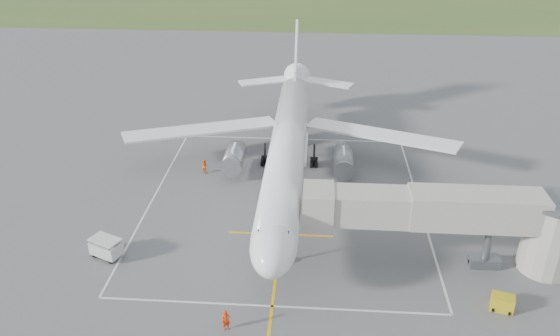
# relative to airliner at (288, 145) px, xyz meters

# --- Properties ---
(ground) EXTENTS (700.00, 700.00, 0.00)m
(ground) POSITION_rel_airliner_xyz_m (0.00, -0.75, -4.39)
(ground) COLOR #58585A
(ground) RESTS_ON ground
(apron_markings) EXTENTS (28.20, 60.00, 0.01)m
(apron_markings) POSITION_rel_airliner_xyz_m (0.00, -6.57, -4.38)
(apron_markings) COLOR #E5B30D
(apron_markings) RESTS_ON ground
(airliner) EXTENTS (38.93, 46.75, 13.52)m
(airliner) POSITION_rel_airliner_xyz_m (0.00, 0.00, 0.00)
(airliner) COLOR white
(airliner) RESTS_ON ground
(jet_bridge) EXTENTS (23.40, 5.00, 7.20)m
(jet_bridge) POSITION_rel_airliner_xyz_m (15.72, -14.25, 0.35)
(jet_bridge) COLOR #A7A197
(jet_bridge) RESTS_ON ground
(gpu_unit) EXTENTS (1.96, 1.60, 1.29)m
(gpu_unit) POSITION_rel_airliner_xyz_m (17.94, -19.82, -3.76)
(gpu_unit) COLOR gold
(gpu_unit) RESTS_ON ground
(baggage_cart) EXTENTS (3.11, 2.55, 1.87)m
(baggage_cart) POSITION_rel_airliner_xyz_m (-15.24, -15.31, -3.43)
(baggage_cart) COLOR silver
(baggage_cart) RESTS_ON ground
(ramp_worker_nose) EXTENTS (0.76, 0.66, 1.76)m
(ramp_worker_nose) POSITION_rel_airliner_xyz_m (-3.20, -23.49, -3.51)
(ramp_worker_nose) COLOR red
(ramp_worker_nose) RESTS_ON ground
(ramp_worker_wing) EXTENTS (1.00, 0.96, 1.63)m
(ramp_worker_wing) POSITION_rel_airliner_xyz_m (-9.63, 1.23, -3.58)
(ramp_worker_wing) COLOR orange
(ramp_worker_wing) RESTS_ON ground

